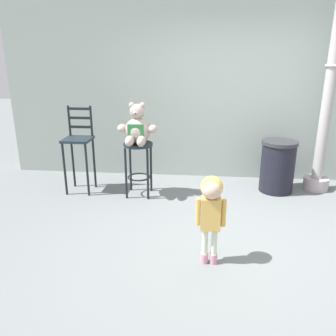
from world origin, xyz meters
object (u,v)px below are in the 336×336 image
Objects in this scene: teddy_bear at (137,129)px; trash_bin at (278,166)px; bar_stool_with_teddy at (138,158)px; lamppost at (327,106)px; child_walking at (211,202)px; bar_chair_empty at (79,144)px.

teddy_bear is 2.09m from trash_bin.
teddy_bear reaches higher than bar_stool_with_teddy.
teddy_bear is 0.18× the size of lamppost.
child_walking reaches higher than trash_bin.
lamppost is (2.58, 0.49, 0.27)m from teddy_bear.
child_walking is at bearing -58.46° from teddy_bear.
lamppost is at bearing 6.25° from bar_chair_empty.
lamppost reaches higher than teddy_bear.
bar_stool_with_teddy is 1.01× the size of trash_bin.
trash_bin is (1.97, 0.37, -0.58)m from teddy_bear.
child_walking reaches higher than bar_stool_with_teddy.
bar_chair_empty is at bearing -174.92° from trash_bin.
bar_stool_with_teddy reaches higher than trash_bin.
lamppost is 3.52m from bar_chair_empty.
trash_bin is 1.05m from lamppost.
child_walking is (0.97, -1.60, 0.09)m from bar_stool_with_teddy.
lamppost is at bearing 10.82° from teddy_bear.
child_walking is (0.97, -1.57, -0.33)m from teddy_bear.
trash_bin is (1.97, 0.34, -0.17)m from bar_stool_with_teddy.
trash_bin is at bearing 10.57° from teddy_bear.
bar_stool_with_teddy is at bearing -169.79° from lamppost.
lamppost reaches higher than bar_stool_with_teddy.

